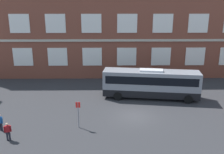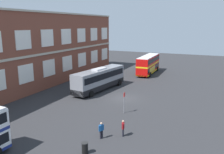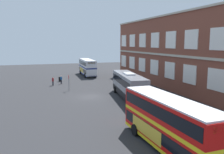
# 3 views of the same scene
# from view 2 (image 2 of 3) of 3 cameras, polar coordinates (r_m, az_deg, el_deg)

# --- Properties ---
(ground_plane) EXTENTS (120.00, 120.00, 0.00)m
(ground_plane) POSITION_cam_2_polar(r_m,az_deg,el_deg) (37.21, -0.21, -4.69)
(ground_plane) COLOR #2B2B2D
(brick_terminal_building) EXTENTS (48.95, 8.19, 13.19)m
(brick_terminal_building) POSITION_cam_2_polar(r_m,az_deg,el_deg) (44.96, -19.10, 6.02)
(brick_terminal_building) COLOR brown
(brick_terminal_building) RESTS_ON ground
(double_decker_middle) EXTENTS (11.06, 3.07, 4.07)m
(double_decker_middle) POSITION_cam_2_polar(r_m,az_deg,el_deg) (54.63, 8.74, 3.07)
(double_decker_middle) COLOR red
(double_decker_middle) RESTS_ON ground
(touring_coach) EXTENTS (12.24, 4.22, 3.80)m
(touring_coach) POSITION_cam_2_polar(r_m,az_deg,el_deg) (40.40, -3.01, -0.51)
(touring_coach) COLOR gray
(touring_coach) RESTS_ON ground
(waiting_passenger) EXTENTS (0.64, 0.34, 1.70)m
(waiting_passenger) POSITION_cam_2_polar(r_m,az_deg,el_deg) (24.33, 2.68, -12.02)
(waiting_passenger) COLOR black
(waiting_passenger) RESTS_ON ground
(second_passenger) EXTENTS (0.61, 0.40, 1.70)m
(second_passenger) POSITION_cam_2_polar(r_m,az_deg,el_deg) (23.85, -2.59, -12.54)
(second_passenger) COLOR black
(second_passenger) RESTS_ON ground
(bus_stand_flag) EXTENTS (0.44, 0.10, 2.70)m
(bus_stand_flag) POSITION_cam_2_polar(r_m,az_deg,el_deg) (30.05, 2.96, -5.70)
(bus_stand_flag) COLOR slate
(bus_stand_flag) RESTS_ON ground
(station_litter_bin) EXTENTS (0.60, 0.60, 1.03)m
(station_litter_bin) POSITION_cam_2_polar(r_m,az_deg,el_deg) (21.69, -6.54, -16.58)
(station_litter_bin) COLOR black
(station_litter_bin) RESTS_ON ground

